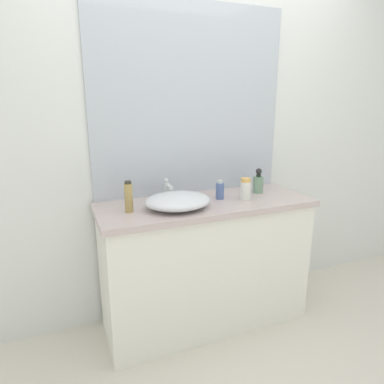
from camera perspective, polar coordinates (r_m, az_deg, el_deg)
name	(u,v)px	position (r m, az deg, el deg)	size (l,w,h in m)	color
ground_plane	(239,361)	(2.28, 7.93, -26.57)	(6.00, 6.00, 0.02)	beige
bathroom_wall_rear	(193,131)	(2.36, 0.10, 10.31)	(6.00, 0.06, 2.60)	silver
vanity_counter	(206,263)	(2.32, 2.32, -11.99)	(1.39, 0.52, 0.88)	white
wall_mirror_panel	(191,102)	(2.31, -0.20, 15.05)	(1.34, 0.01, 1.24)	#B2BCC6
sink_basin	(178,201)	(2.02, -2.43, -1.51)	(0.40, 0.34, 0.09)	silver
faucet	(168,188)	(2.18, -4.12, 0.60)	(0.03, 0.12, 0.14)	silver
soap_dispenser	(258,183)	(2.40, 11.16, 1.54)	(0.07, 0.07, 0.17)	gray
lotion_bottle	(245,189)	(2.22, 9.06, 0.48)	(0.07, 0.07, 0.14)	white
perfume_bottle	(129,197)	(1.97, -10.70, -0.85)	(0.05, 0.05, 0.18)	tan
spray_can	(220,190)	(2.21, 4.75, 0.27)	(0.05, 0.05, 0.13)	#5169A2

